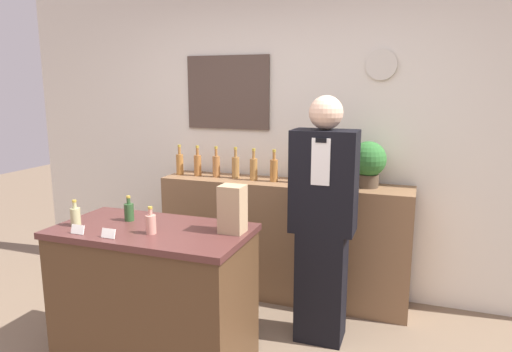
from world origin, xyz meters
name	(u,v)px	position (x,y,z in m)	size (l,w,h in m)	color
back_wall	(285,135)	(-0.01, 2.00, 1.36)	(5.20, 0.09, 2.70)	silver
back_shelf	(282,239)	(0.06, 1.74, 0.50)	(2.08, 0.40, 1.00)	brown
display_counter	(155,296)	(-0.43, 0.53, 0.45)	(1.22, 0.65, 0.91)	#4C331E
shopkeeper	(323,223)	(0.51, 1.18, 0.86)	(0.43, 0.27, 1.72)	black
potted_plant	(368,162)	(0.74, 1.77, 1.20)	(0.28, 0.28, 0.36)	#4C3D2D
paper_bag	(232,209)	(0.07, 0.63, 1.05)	(0.15, 0.13, 0.29)	tan
price_card_left	(78,229)	(-0.78, 0.28, 0.94)	(0.09, 0.02, 0.06)	white
price_card_right	(108,233)	(-0.56, 0.28, 0.94)	(0.09, 0.02, 0.06)	white
counter_bottle_0	(75,216)	(-0.91, 0.42, 0.97)	(0.06, 0.06, 0.17)	tan
counter_bottle_1	(129,211)	(-0.66, 0.62, 0.97)	(0.06, 0.06, 0.17)	#2A4F27
counter_bottle_2	(151,224)	(-0.37, 0.44, 0.97)	(0.06, 0.06, 0.17)	tan
shelf_bottle_0	(180,163)	(-0.90, 1.74, 1.10)	(0.06, 0.06, 0.27)	#A56B31
shelf_bottle_1	(198,164)	(-0.72, 1.74, 1.10)	(0.06, 0.06, 0.27)	#A06431
shelf_bottle_2	(216,166)	(-0.55, 1.75, 1.10)	(0.06, 0.06, 0.27)	#A46938
shelf_bottle_3	(236,166)	(-0.37, 1.76, 1.10)	(0.06, 0.06, 0.27)	#9D6F3A
shelf_bottle_4	(254,168)	(-0.19, 1.72, 1.10)	(0.06, 0.06, 0.27)	#A3713A
shelf_bottle_5	(274,170)	(-0.01, 1.73, 1.10)	(0.06, 0.06, 0.27)	#A46A31
shelf_bottle_6	(295,170)	(0.16, 1.75, 1.10)	(0.06, 0.06, 0.27)	#A17131
shelf_bottle_7	(317,172)	(0.34, 1.76, 1.10)	(0.06, 0.06, 0.27)	#9D6437
shelf_bottle_8	(339,173)	(0.52, 1.75, 1.10)	(0.06, 0.06, 0.27)	#A3723E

